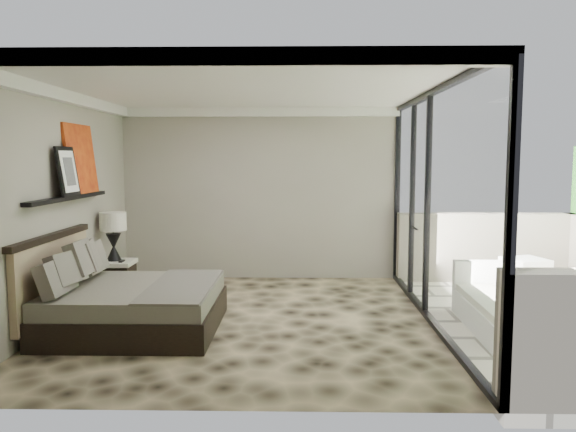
{
  "coord_description": "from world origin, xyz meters",
  "views": [
    {
      "loc": [
        0.65,
        -6.72,
        1.97
      ],
      "look_at": [
        0.5,
        0.4,
        1.25
      ],
      "focal_mm": 35.0,
      "sensor_mm": 36.0,
      "label": 1
    }
  ],
  "objects_px": {
    "lounger": "(506,312)",
    "bed": "(127,302)",
    "nightstand": "(117,279)",
    "ottoman": "(525,276)",
    "table_lamp": "(113,230)"
  },
  "relations": [
    {
      "from": "bed",
      "to": "lounger",
      "type": "height_order",
      "value": "bed"
    },
    {
      "from": "table_lamp",
      "to": "ottoman",
      "type": "xyz_separation_m",
      "value": [
        5.96,
        0.2,
        -0.7
      ]
    },
    {
      "from": "bed",
      "to": "lounger",
      "type": "distance_m",
      "value": 4.4
    },
    {
      "from": "bed",
      "to": "nightstand",
      "type": "height_order",
      "value": "bed"
    },
    {
      "from": "lounger",
      "to": "bed",
      "type": "bearing_deg",
      "value": -177.32
    },
    {
      "from": "table_lamp",
      "to": "lounger",
      "type": "bearing_deg",
      "value": -16.52
    },
    {
      "from": "bed",
      "to": "nightstand",
      "type": "distance_m",
      "value": 1.7
    },
    {
      "from": "table_lamp",
      "to": "ottoman",
      "type": "distance_m",
      "value": 6.01
    },
    {
      "from": "table_lamp",
      "to": "ottoman",
      "type": "relative_size",
      "value": 1.3
    },
    {
      "from": "ottoman",
      "to": "lounger",
      "type": "xyz_separation_m",
      "value": [
        -0.89,
        -1.7,
        -0.06
      ]
    },
    {
      "from": "ottoman",
      "to": "bed",
      "type": "bearing_deg",
      "value": -161.27
    },
    {
      "from": "lounger",
      "to": "nightstand",
      "type": "bearing_deg",
      "value": 165.08
    },
    {
      "from": "table_lamp",
      "to": "nightstand",
      "type": "bearing_deg",
      "value": -29.0
    },
    {
      "from": "bed",
      "to": "nightstand",
      "type": "xyz_separation_m",
      "value": [
        -0.64,
        1.58,
        -0.07
      ]
    },
    {
      "from": "nightstand",
      "to": "ottoman",
      "type": "xyz_separation_m",
      "value": [
        5.93,
        0.22,
        0.02
      ]
    }
  ]
}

